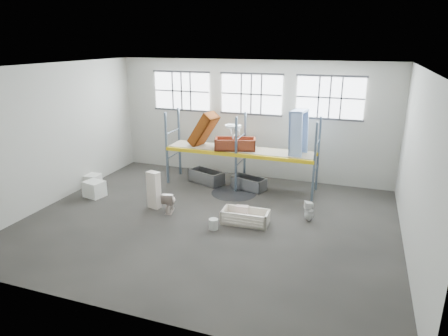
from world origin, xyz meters
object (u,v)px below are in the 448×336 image
at_px(blue_tub_upright, 299,134).
at_px(bucket, 213,224).
at_px(carton_near, 94,189).
at_px(bathtub_beige, 245,217).
at_px(rust_tub_flat, 235,144).
at_px(toilet_beige, 169,201).
at_px(cistern_tall, 154,190).
at_px(steel_tub_left, 206,177).
at_px(toilet_white, 309,211).
at_px(steel_tub_right, 249,183).

xyz_separation_m(blue_tub_upright, bucket, (-1.92, -4.01, -2.22)).
relative_size(bucket, carton_near, 0.49).
distance_m(bathtub_beige, blue_tub_upright, 4.05).
bearing_deg(rust_tub_flat, toilet_beige, -114.24).
relative_size(cistern_tall, steel_tub_left, 0.92).
relative_size(toilet_white, blue_tub_upright, 0.39).
xyz_separation_m(steel_tub_left, steel_tub_right, (1.88, -0.11, -0.02)).
bearing_deg(steel_tub_left, rust_tub_flat, -2.62).
relative_size(steel_tub_right, bucket, 3.90).
relative_size(bathtub_beige, steel_tub_left, 1.04).
distance_m(steel_tub_right, rust_tub_flat, 1.69).
bearing_deg(toilet_white, blue_tub_upright, 177.84).
distance_m(toilet_beige, steel_tub_right, 3.67).
relative_size(rust_tub_flat, bucket, 4.62).
bearing_deg(rust_tub_flat, carton_near, -149.68).
bearing_deg(cistern_tall, bathtub_beige, 10.77).
distance_m(toilet_beige, bucket, 2.10).
distance_m(toilet_white, bucket, 3.24).
bearing_deg(rust_tub_flat, bathtub_beige, -66.22).
xyz_separation_m(blue_tub_upright, carton_near, (-7.23, -2.92, -2.09)).
bearing_deg(bucket, steel_tub_left, 114.77).
height_order(cistern_tall, toilet_white, cistern_tall).
relative_size(steel_tub_left, carton_near, 2.07).
height_order(toilet_white, steel_tub_left, toilet_white).
relative_size(steel_tub_right, blue_tub_upright, 0.76).
bearing_deg(blue_tub_upright, rust_tub_flat, -177.12).
bearing_deg(toilet_beige, cistern_tall, -25.42).
height_order(rust_tub_flat, bucket, rust_tub_flat).
height_order(steel_tub_right, rust_tub_flat, rust_tub_flat).
bearing_deg(bathtub_beige, steel_tub_right, 101.90).
height_order(blue_tub_upright, carton_near, blue_tub_upright).
xyz_separation_m(cistern_tall, toilet_white, (5.38, 0.76, -0.33)).
relative_size(cistern_tall, carton_near, 1.90).
relative_size(toilet_white, rust_tub_flat, 0.43).
height_order(toilet_white, bucket, toilet_white).
xyz_separation_m(cistern_tall, blue_tub_upright, (4.53, 3.10, 1.72)).
bearing_deg(carton_near, cistern_tall, -3.95).
relative_size(steel_tub_right, rust_tub_flat, 0.84).
distance_m(steel_tub_left, steel_tub_right, 1.89).
bearing_deg(rust_tub_flat, toilet_white, -33.83).
height_order(bathtub_beige, bucket, bathtub_beige).
distance_m(steel_tub_left, blue_tub_upright, 4.30).
height_order(toilet_beige, steel_tub_left, toilet_beige).
xyz_separation_m(bathtub_beige, toilet_white, (1.94, 0.90, 0.12)).
height_order(bucket, carton_near, carton_near).
relative_size(bathtub_beige, rust_tub_flat, 0.95).
distance_m(cistern_tall, carton_near, 2.74).
height_order(toilet_white, steel_tub_right, toilet_white).
relative_size(toilet_beige, rust_tub_flat, 0.47).
height_order(cistern_tall, steel_tub_right, cistern_tall).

